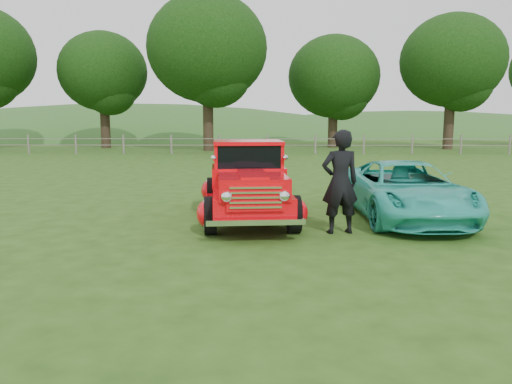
{
  "coord_description": "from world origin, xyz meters",
  "views": [
    {
      "loc": [
        -0.19,
        -9.14,
        2.31
      ],
      "look_at": [
        -0.36,
        1.2,
        0.74
      ],
      "focal_mm": 35.0,
      "sensor_mm": 36.0,
      "label": 1
    }
  ],
  "objects_px": {
    "tree_mid_east": "(452,61)",
    "man": "(340,182)",
    "teal_sedan": "(405,190)",
    "tree_near_west": "(207,48)",
    "tree_near_east": "(334,77)",
    "tree_mid_west": "(103,72)",
    "red_pickup": "(248,184)"
  },
  "relations": [
    {
      "from": "tree_mid_west",
      "to": "red_pickup",
      "type": "bearing_deg",
      "value": -66.18
    },
    {
      "from": "tree_mid_west",
      "to": "tree_near_east",
      "type": "height_order",
      "value": "tree_mid_west"
    },
    {
      "from": "tree_near_east",
      "to": "tree_mid_east",
      "type": "height_order",
      "value": "tree_mid_east"
    },
    {
      "from": "red_pickup",
      "to": "man",
      "type": "xyz_separation_m",
      "value": [
        1.87,
        -1.43,
        0.24
      ]
    },
    {
      "from": "tree_mid_east",
      "to": "teal_sedan",
      "type": "distance_m",
      "value": 27.4
    },
    {
      "from": "tree_near_west",
      "to": "red_pickup",
      "type": "relative_size",
      "value": 2.03
    },
    {
      "from": "teal_sedan",
      "to": "tree_near_east",
      "type": "bearing_deg",
      "value": 83.33
    },
    {
      "from": "tree_mid_east",
      "to": "man",
      "type": "distance_m",
      "value": 29.28
    },
    {
      "from": "tree_mid_west",
      "to": "tree_mid_east",
      "type": "distance_m",
      "value": 25.03
    },
    {
      "from": "red_pickup",
      "to": "man",
      "type": "height_order",
      "value": "man"
    },
    {
      "from": "tree_near_west",
      "to": "man",
      "type": "xyz_separation_m",
      "value": [
        5.31,
        -24.35,
        -5.77
      ]
    },
    {
      "from": "teal_sedan",
      "to": "tree_mid_west",
      "type": "bearing_deg",
      "value": 117.65
    },
    {
      "from": "tree_mid_west",
      "to": "tree_near_east",
      "type": "distance_m",
      "value": 17.03
    },
    {
      "from": "red_pickup",
      "to": "man",
      "type": "distance_m",
      "value": 2.37
    },
    {
      "from": "teal_sedan",
      "to": "man",
      "type": "height_order",
      "value": "man"
    },
    {
      "from": "tree_mid_east",
      "to": "teal_sedan",
      "type": "height_order",
      "value": "tree_mid_east"
    },
    {
      "from": "tree_near_east",
      "to": "red_pickup",
      "type": "relative_size",
      "value": 1.63
    },
    {
      "from": "teal_sedan",
      "to": "man",
      "type": "relative_size",
      "value": 2.28
    },
    {
      "from": "tree_near_east",
      "to": "tree_mid_east",
      "type": "bearing_deg",
      "value": -14.04
    },
    {
      "from": "tree_near_east",
      "to": "teal_sedan",
      "type": "relative_size",
      "value": 1.77
    },
    {
      "from": "man",
      "to": "tree_near_west",
      "type": "bearing_deg",
      "value": -87.97
    },
    {
      "from": "tree_mid_east",
      "to": "red_pickup",
      "type": "distance_m",
      "value": 28.87
    },
    {
      "from": "tree_near_west",
      "to": "tree_near_east",
      "type": "relative_size",
      "value": 1.25
    },
    {
      "from": "tree_mid_west",
      "to": "teal_sedan",
      "type": "bearing_deg",
      "value": -59.91
    },
    {
      "from": "tree_mid_east",
      "to": "tree_mid_west",
      "type": "bearing_deg",
      "value": 177.71
    },
    {
      "from": "tree_near_west",
      "to": "red_pickup",
      "type": "xyz_separation_m",
      "value": [
        3.44,
        -22.91,
        -6.0
      ]
    },
    {
      "from": "tree_mid_east",
      "to": "man",
      "type": "bearing_deg",
      "value": -113.92
    },
    {
      "from": "tree_mid_west",
      "to": "teal_sedan",
      "type": "distance_m",
      "value": 30.34
    },
    {
      "from": "red_pickup",
      "to": "teal_sedan",
      "type": "relative_size",
      "value": 1.09
    },
    {
      "from": "tree_near_west",
      "to": "teal_sedan",
      "type": "height_order",
      "value": "tree_near_west"
    },
    {
      "from": "tree_mid_east",
      "to": "man",
      "type": "height_order",
      "value": "tree_mid_east"
    },
    {
      "from": "tree_mid_east",
      "to": "red_pickup",
      "type": "height_order",
      "value": "tree_mid_east"
    }
  ]
}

